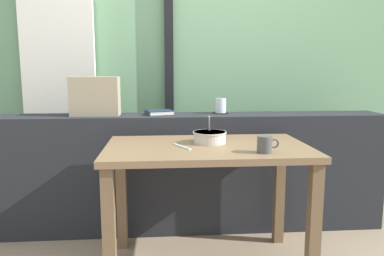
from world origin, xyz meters
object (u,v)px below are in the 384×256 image
object	(u,v)px
closed_book	(159,112)
ceramic_mug	(265,144)
coaster_square	(221,113)
throw_pillow	(95,96)
fork_utensil	(182,147)
juice_glass	(221,106)
soup_bowl	(210,137)
breakfast_table	(207,166)

from	to	relation	value
closed_book	ceramic_mug	size ratio (longest dim) A/B	1.84
coaster_square	throw_pillow	xyz separation A→B (m)	(-0.86, -0.05, 0.13)
coaster_square	fork_utensil	xyz separation A→B (m)	(-0.31, -0.64, -0.10)
juice_glass	throw_pillow	size ratio (longest dim) A/B	0.32
juice_glass	fork_utensil	world-z (taller)	juice_glass
juice_glass	soup_bowl	size ratio (longest dim) A/B	0.54
juice_glass	closed_book	size ratio (longest dim) A/B	0.49
coaster_square	fork_utensil	world-z (taller)	coaster_square
coaster_square	soup_bowl	size ratio (longest dim) A/B	0.52
throw_pillow	soup_bowl	xyz separation A→B (m)	(0.71, -0.48, -0.20)
closed_book	fork_utensil	bearing A→B (deg)	-78.38
coaster_square	fork_utensil	size ratio (longest dim) A/B	0.59
coaster_square	juice_glass	xyz separation A→B (m)	(-0.00, 0.00, 0.05)
breakfast_table	throw_pillow	size ratio (longest dim) A/B	3.47
closed_book	soup_bowl	size ratio (longest dim) A/B	1.09
throw_pillow	breakfast_table	bearing A→B (deg)	-38.74
fork_utensil	breakfast_table	bearing A→B (deg)	-15.74
breakfast_table	coaster_square	bearing A→B (deg)	74.65
juice_glass	coaster_square	bearing A→B (deg)	0.00
throw_pillow	coaster_square	bearing A→B (deg)	3.60
coaster_square	throw_pillow	world-z (taller)	throw_pillow
closed_book	throw_pillow	distance (m)	0.44
coaster_square	soup_bowl	bearing A→B (deg)	-105.18
ceramic_mug	throw_pillow	bearing A→B (deg)	141.89
soup_bowl	coaster_square	bearing A→B (deg)	74.82
throw_pillow	soup_bowl	bearing A→B (deg)	-33.97
juice_glass	ceramic_mug	xyz separation A→B (m)	(0.10, -0.81, -0.11)
coaster_square	soup_bowl	distance (m)	0.56
coaster_square	fork_utensil	bearing A→B (deg)	-115.75
closed_book	soup_bowl	xyz separation A→B (m)	(0.29, -0.50, -0.09)
coaster_square	soup_bowl	world-z (taller)	soup_bowl
breakfast_table	soup_bowl	world-z (taller)	soup_bowl
breakfast_table	juice_glass	bearing A→B (deg)	74.65
throw_pillow	juice_glass	bearing A→B (deg)	3.60
soup_bowl	throw_pillow	bearing A→B (deg)	146.03
soup_bowl	fork_utensil	world-z (taller)	soup_bowl
closed_book	fork_utensil	distance (m)	0.63
closed_book	ceramic_mug	distance (m)	0.94
juice_glass	throw_pillow	distance (m)	0.86
fork_utensil	ceramic_mug	size ratio (longest dim) A/B	1.50
breakfast_table	fork_utensil	size ratio (longest dim) A/B	6.53
ceramic_mug	juice_glass	bearing A→B (deg)	97.06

